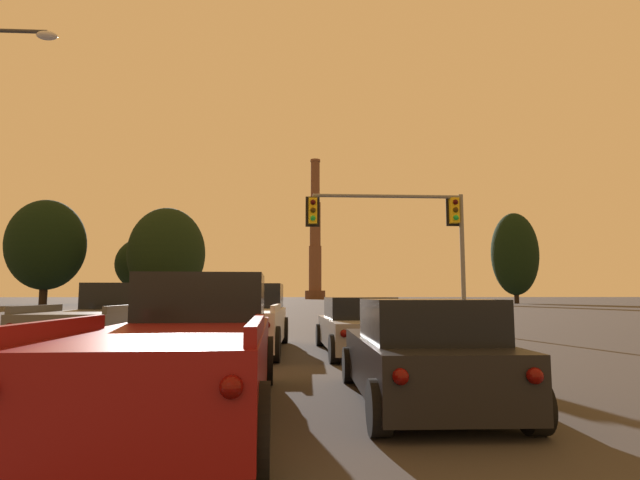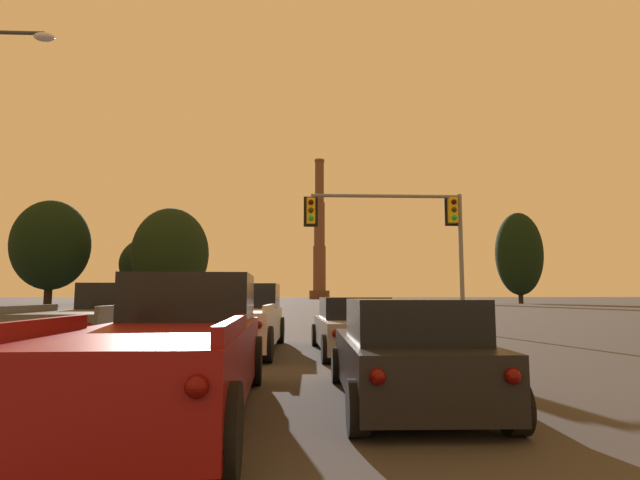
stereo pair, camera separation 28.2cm
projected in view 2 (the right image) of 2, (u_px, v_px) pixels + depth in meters
pickup_truck_center_lane_front at (240, 320)px, 13.58m from camera, size 2.34×5.56×1.82m
pickup_truck_left_lane_front at (101, 321)px, 12.92m from camera, size 2.31×5.55×1.82m
pickup_truck_center_lane_second at (172, 348)px, 6.44m from camera, size 2.34×5.56×1.82m
sedan_right_lane_front at (354, 327)px, 12.90m from camera, size 2.10×4.75×1.43m
hatchback_right_lane_second at (407, 355)px, 6.88m from camera, size 1.97×4.13×1.44m
traffic_light_overhead_right at (407, 225)px, 20.31m from camera, size 6.61×0.50×5.61m
smokestack at (319, 243)px, 164.84m from camera, size 6.65×6.65×46.72m
treeline_center_left at (51, 245)px, 74.32m from camera, size 11.21×10.09×15.58m
treeline_center_right at (519, 254)px, 83.66m from camera, size 7.80×7.02×15.27m
treeline_far_left at (151, 264)px, 82.76m from camera, size 10.20×9.18×11.09m
treeline_right_mid at (170, 254)px, 76.52m from camera, size 11.62×10.46×14.81m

